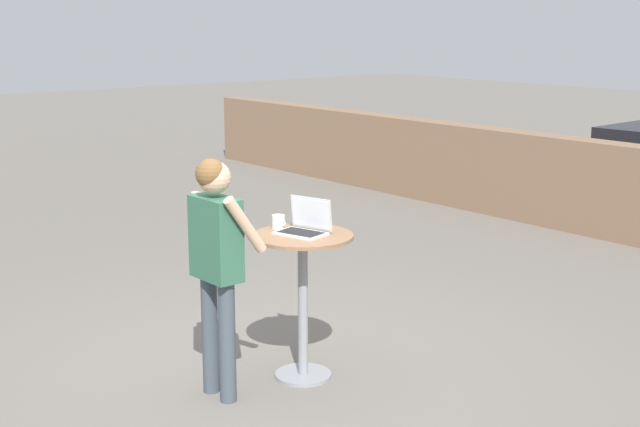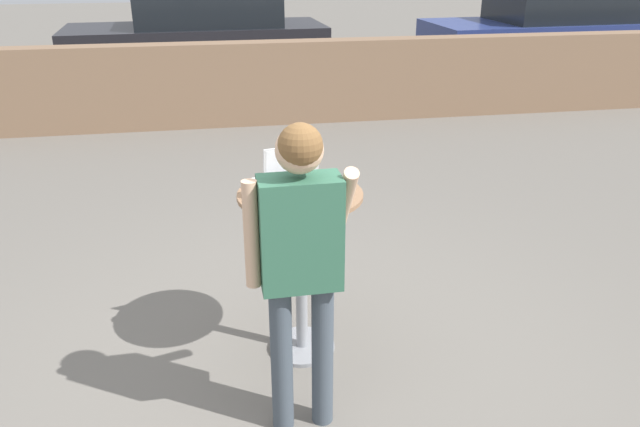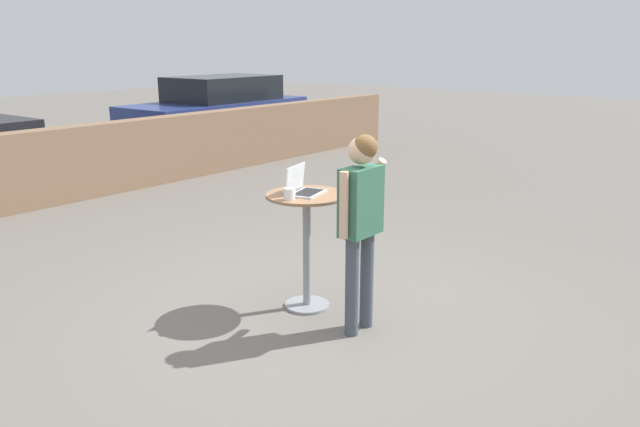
# 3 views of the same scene
# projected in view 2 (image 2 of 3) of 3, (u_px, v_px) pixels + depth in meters

# --- Properties ---
(ground_plane) EXTENTS (50.00, 50.00, 0.00)m
(ground_plane) POSITION_uv_depth(u_px,v_px,m) (290.00, 370.00, 3.67)
(ground_plane) COLOR slate
(pavement_kerb) EXTENTS (17.42, 0.35, 1.10)m
(pavement_kerb) POSITION_uv_depth(u_px,v_px,m) (235.00, 84.00, 8.39)
(pavement_kerb) COLOR #84664C
(pavement_kerb) RESTS_ON ground_plane
(cafe_table) EXTENTS (0.70, 0.70, 1.04)m
(cafe_table) POSITION_uv_depth(u_px,v_px,m) (301.00, 244.00, 3.58)
(cafe_table) COLOR gray
(cafe_table) RESTS_ON ground_plane
(laptop) EXTENTS (0.39, 0.33, 0.24)m
(laptop) POSITION_uv_depth(u_px,v_px,m) (297.00, 182.00, 3.45)
(laptop) COLOR silver
(laptop) RESTS_ON cafe_table
(coffee_mug) EXTENTS (0.13, 0.09, 0.10)m
(coffee_mug) POSITION_uv_depth(u_px,v_px,m) (256.00, 189.00, 3.37)
(coffee_mug) COLOR white
(coffee_mug) RESTS_ON cafe_table
(standing_person) EXTENTS (0.52, 0.36, 1.62)m
(standing_person) POSITION_uv_depth(u_px,v_px,m) (300.00, 249.00, 2.87)
(standing_person) COLOR #424C56
(standing_person) RESTS_ON ground_plane
(parked_car_near_street) EXTENTS (4.65, 2.09, 1.46)m
(parked_car_near_street) POSITION_uv_depth(u_px,v_px,m) (200.00, 36.00, 11.23)
(parked_car_near_street) COLOR black
(parked_car_near_street) RESTS_ON ground_plane
(parked_car_further_down) EXTENTS (4.59, 2.10, 1.55)m
(parked_car_further_down) POSITION_uv_depth(u_px,v_px,m) (553.00, 31.00, 11.40)
(parked_car_further_down) COLOR navy
(parked_car_further_down) RESTS_ON ground_plane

